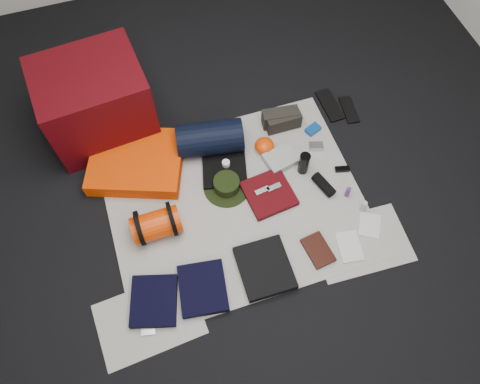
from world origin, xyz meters
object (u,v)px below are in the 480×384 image
object	(u,v)px
water_bottle	(304,163)
navy_duffel	(210,138)
sleeping_pad	(137,162)
compact_camera	(316,146)
stuff_sack	(156,225)
red_cabinet	(96,102)
paperback_book	(318,250)

from	to	relation	value
water_bottle	navy_duffel	bearing A→B (deg)	145.64
sleeping_pad	compact_camera	size ratio (longest dim) A/B	6.21
navy_duffel	compact_camera	size ratio (longest dim) A/B	4.55
stuff_sack	water_bottle	xyz separation A→B (m)	(1.02, 0.13, 0.00)
sleeping_pad	water_bottle	xyz separation A→B (m)	(1.04, -0.38, 0.03)
stuff_sack	red_cabinet	bearing A→B (deg)	100.38
sleeping_pad	water_bottle	distance (m)	1.11
sleeping_pad	stuff_sack	xyz separation A→B (m)	(0.02, -0.50, 0.03)
sleeping_pad	paperback_book	xyz separation A→B (m)	(0.91, -0.94, -0.04)
compact_camera	paperback_book	size ratio (longest dim) A/B	0.46
paperback_book	navy_duffel	bearing A→B (deg)	106.13
stuff_sack	paperback_book	distance (m)	1.00
navy_duffel	paperback_book	distance (m)	1.02
compact_camera	water_bottle	bearing A→B (deg)	-121.31
navy_duffel	paperback_book	bearing A→B (deg)	-56.68
sleeping_pad	red_cabinet	bearing A→B (deg)	110.25
compact_camera	paperback_book	bearing A→B (deg)	-95.09
red_cabinet	water_bottle	world-z (taller)	red_cabinet
navy_duffel	compact_camera	world-z (taller)	navy_duffel
sleeping_pad	navy_duffel	bearing A→B (deg)	-1.46
navy_duffel	water_bottle	distance (m)	0.64
stuff_sack	paperback_book	xyz separation A→B (m)	(0.89, -0.44, -0.07)
water_bottle	compact_camera	xyz separation A→B (m)	(0.15, 0.14, -0.07)
sleeping_pad	paperback_book	world-z (taller)	sleeping_pad
compact_camera	paperback_book	world-z (taller)	compact_camera
stuff_sack	navy_duffel	distance (m)	0.69
stuff_sack	navy_duffel	world-z (taller)	navy_duffel
water_bottle	compact_camera	size ratio (longest dim) A/B	1.83
navy_duffel	compact_camera	distance (m)	0.73
paperback_book	red_cabinet	bearing A→B (deg)	120.96
red_cabinet	paperback_book	xyz separation A→B (m)	(1.06, -1.33, -0.26)
red_cabinet	water_bottle	bearing A→B (deg)	-38.06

